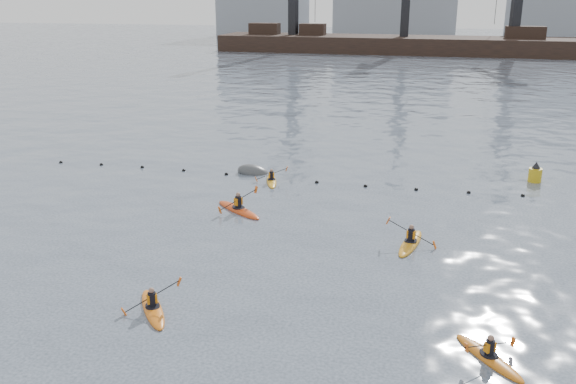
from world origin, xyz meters
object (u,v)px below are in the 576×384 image
object	(u,v)px
kayaker_0	(153,308)
kayaker_3	(411,242)
kayaker_4	(489,356)
kayaker_5	(272,180)
nav_buoy	(535,175)
kayaker_2	(238,209)
mooring_buoy	(254,173)

from	to	relation	value
kayaker_0	kayaker_3	bearing A→B (deg)	8.63
kayaker_3	kayaker_4	bearing A→B (deg)	-61.11
kayaker_3	kayaker_5	world-z (taller)	kayaker_3
kayaker_0	nav_buoy	world-z (taller)	nav_buoy
kayaker_2	kayaker_5	bearing A→B (deg)	34.07
kayaker_4	nav_buoy	xyz separation A→B (m)	(3.85, 20.77, 0.35)
mooring_buoy	nav_buoy	bearing A→B (deg)	7.96
kayaker_3	mooring_buoy	xyz separation A→B (m)	(-10.59, 9.50, -0.11)
kayaker_5	nav_buoy	xyz separation A→B (m)	(15.77, 4.03, 0.35)
kayaker_4	mooring_buoy	world-z (taller)	kayaker_4
kayaker_4	kayaker_5	xyz separation A→B (m)	(-11.91, 16.74, -0.00)
kayaker_4	kayaker_5	world-z (taller)	kayaker_5
kayaker_3	nav_buoy	distance (m)	13.76
kayaker_2	nav_buoy	world-z (taller)	nav_buoy
kayaker_2	kayaker_3	distance (m)	9.52
kayaker_3	nav_buoy	xyz separation A→B (m)	(6.84, 11.94, 0.33)
kayaker_2	kayaker_0	bearing A→B (deg)	-140.93
kayaker_3	kayaker_4	world-z (taller)	kayaker_3
kayaker_0	kayaker_5	xyz separation A→B (m)	(-0.10, 16.50, -0.01)
kayaker_2	nav_buoy	distance (m)	18.68
kayaker_3	kayaker_5	size ratio (longest dim) A/B	1.18
kayaker_0	kayaker_4	world-z (taller)	kayaker_0
kayaker_0	nav_buoy	bearing A→B (deg)	17.07
kayaker_2	kayaker_3	bearing A→B (deg)	-67.46
kayaker_0	nav_buoy	xyz separation A→B (m)	(15.67, 20.53, 0.34)
kayaker_0	kayaker_3	world-z (taller)	kayaker_3
kayaker_0	kayaker_5	bearing A→B (deg)	54.75
kayaker_3	kayaker_4	distance (m)	9.33
kayaker_2	nav_buoy	size ratio (longest dim) A/B	2.33
kayaker_3	mooring_buoy	bearing A→B (deg)	148.36
kayaker_0	mooring_buoy	world-z (taller)	kayaker_0
kayaker_2	mooring_buoy	world-z (taller)	kayaker_2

